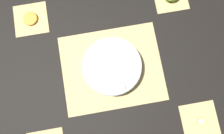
% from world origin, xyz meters
% --- Properties ---
extents(ground_plane, '(6.00, 6.00, 0.00)m').
position_xyz_m(ground_plane, '(0.00, 0.00, 0.00)').
color(ground_plane, black).
extents(bamboo_mat_center, '(0.46, 0.37, 0.01)m').
position_xyz_m(bamboo_mat_center, '(-0.00, 0.00, 0.00)').
color(bamboo_mat_center, '#D6B775').
rests_on(bamboo_mat_center, ground_plane).
extents(coaster_mat_near_right, '(0.16, 0.16, 0.01)m').
position_xyz_m(coaster_mat_near_right, '(0.34, -0.30, 0.00)').
color(coaster_mat_near_right, '#D6B775').
rests_on(coaster_mat_near_right, ground_plane).
extents(coaster_mat_far_left, '(0.16, 0.16, 0.01)m').
position_xyz_m(coaster_mat_far_left, '(-0.34, 0.30, 0.00)').
color(coaster_mat_far_left, '#D6B775').
rests_on(coaster_mat_far_left, ground_plane).
extents(fruit_salad_bowl, '(0.26, 0.26, 0.08)m').
position_xyz_m(fruit_salad_bowl, '(0.00, 0.00, 0.04)').
color(fruit_salad_bowl, silver).
rests_on(fruit_salad_bowl, bamboo_mat_center).
extents(orange_slice_whole, '(0.07, 0.07, 0.01)m').
position_xyz_m(orange_slice_whole, '(0.34, -0.30, 0.01)').
color(orange_slice_whole, '#F9A338').
rests_on(orange_slice_whole, coaster_mat_near_right).
extents(banana_coin_single, '(0.03, 0.03, 0.01)m').
position_xyz_m(banana_coin_single, '(-0.34, 0.30, 0.01)').
color(banana_coin_single, beige).
rests_on(banana_coin_single, coaster_mat_far_left).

